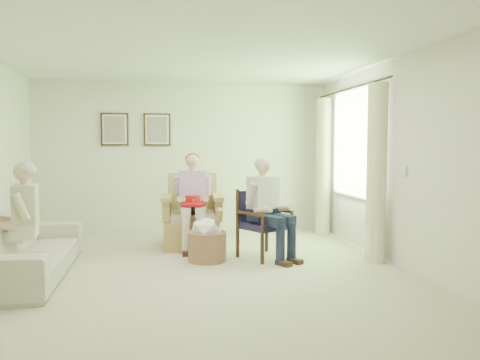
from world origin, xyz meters
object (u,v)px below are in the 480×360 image
Objects in this scene: person_wicker at (193,194)px; red_hat at (193,202)px; wicker_armchair at (193,224)px; hatbox at (207,239)px; sofa at (27,248)px; person_sofa at (21,214)px; wood_armchair at (263,221)px; person_dark at (266,201)px.

person_wicker is 3.83× the size of red_hat.
hatbox is at bearing -78.28° from wicker_armchair.
person_sofa is at bearing 180.00° from sofa.
wood_armchair is at bearing 9.73° from hatbox.
hatbox is (0.14, -0.57, -0.43)m from red_hat.
wicker_armchair is 0.82× the size of person_dark.
sofa is 1.65× the size of person_wicker.
wood_armchair is 0.82m from hatbox.
wood_armchair is 0.40× the size of sofa.
person_wicker is at bearing -60.49° from sofa.
red_hat reaches higher than sofa.
hatbox is (-0.78, 0.02, -0.48)m from person_dark.
wood_armchair is (0.90, -0.79, 0.15)m from wicker_armchair.
person_wicker is 0.22m from red_hat.
person_sofa is (-2.90, -0.70, 0.26)m from wood_armchair.
hatbox is (2.12, 0.36, -0.05)m from sofa.
hatbox is at bearing -76.90° from person_wicker.
person_sofa reaches higher than hatbox.
person_dark is at bearing -32.63° from red_hat.
person_dark is (0.90, -0.93, 0.42)m from wicker_armchair.
wicker_armchair is 1.21× the size of wood_armchair.
person_dark reaches higher than hatbox.
wood_armchair is 0.65× the size of person_wicker.
person_wicker is 1.20m from person_dark.
person_wicker is (-0.00, -0.14, 0.46)m from wicker_armchair.
person_dark is 1.81× the size of hatbox.
red_hat is (-0.92, 0.59, -0.05)m from person_dark.
person_wicker reaches higher than wood_armchair.
red_hat is at bearing -64.88° from sofa.
sofa is 2.35m from person_wicker.
sofa is 1.74× the size of person_sofa.
wicker_armchair reaches higher than sofa.
sofa is at bearing -154.88° from red_hat.
wood_armchair is 0.32m from person_dark.
sofa is 1.71× the size of person_dark.
sofa is 6.30× the size of red_hat.
person_wicker reaches higher than wicker_armchair.
wood_armchair is 1.04m from red_hat.
person_wicker is 2.41m from person_sofa.
red_hat is at bearing 112.32° from person_sofa.
wood_armchair is 2.50× the size of red_hat.
wicker_armchair is 1.49× the size of hatbox.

